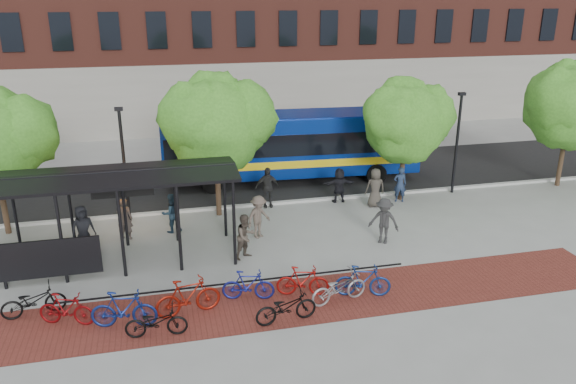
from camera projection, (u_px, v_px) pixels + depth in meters
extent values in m
plane|color=#9E9E99|center=(300.00, 237.00, 23.54)|extent=(160.00, 160.00, 0.00)
cube|color=black|center=(263.00, 179.00, 30.86)|extent=(160.00, 8.00, 0.01)
cube|color=#B7B7B2|center=(279.00, 203.00, 27.18)|extent=(160.00, 0.25, 0.12)
cube|color=maroon|center=(280.00, 303.00, 18.52)|extent=(24.00, 3.00, 0.01)
cube|color=black|center=(236.00, 294.00, 19.06)|extent=(12.00, 0.05, 0.95)
cylinder|color=black|center=(15.00, 216.00, 21.35)|extent=(0.12, 0.12, 3.30)
cylinder|color=black|center=(61.00, 240.00, 19.32)|extent=(0.12, 0.12, 3.30)
cylinder|color=black|center=(71.00, 211.00, 21.79)|extent=(0.12, 0.12, 3.30)
cylinder|color=black|center=(121.00, 234.00, 19.76)|extent=(0.12, 0.12, 3.30)
cylinder|color=black|center=(124.00, 207.00, 22.23)|extent=(0.12, 0.12, 3.30)
cylinder|color=black|center=(179.00, 229.00, 20.19)|extent=(0.12, 0.12, 3.30)
cylinder|color=black|center=(175.00, 203.00, 22.67)|extent=(0.12, 0.12, 3.30)
cylinder|color=black|center=(234.00, 224.00, 20.63)|extent=(0.12, 0.12, 3.30)
cylinder|color=black|center=(225.00, 199.00, 23.10)|extent=(0.12, 0.12, 3.30)
cube|color=black|center=(33.00, 260.00, 19.27)|extent=(4.50, 0.08, 1.40)
cube|color=black|center=(87.00, 182.00, 19.53)|extent=(10.60, 1.65, 0.29)
cube|color=black|center=(91.00, 170.00, 20.81)|extent=(10.60, 1.65, 0.29)
cube|color=black|center=(94.00, 175.00, 21.59)|extent=(9.00, 0.10, 0.40)
cube|color=black|center=(122.00, 189.00, 22.07)|extent=(2.40, 0.12, 0.70)
cube|color=#FF7200|center=(123.00, 188.00, 22.14)|extent=(2.20, 0.02, 0.55)
cylinder|color=#382619|center=(4.00, 207.00, 23.53)|extent=(0.24, 0.24, 2.38)
sphere|color=#3B7D21|center=(19.00, 133.00, 22.90)|extent=(3.20, 3.20, 3.20)
cylinder|color=#382619|center=(218.00, 189.00, 25.48)|extent=(0.24, 0.24, 2.52)
sphere|color=#3B7D21|center=(215.00, 125.00, 24.49)|extent=(4.20, 4.20, 4.20)
sphere|color=#3B7D21|center=(238.00, 117.00, 24.80)|extent=(3.36, 3.36, 3.36)
sphere|color=#3B7D21|center=(196.00, 119.00, 23.90)|extent=(3.15, 3.15, 3.15)
sphere|color=#3B7D21|center=(216.00, 105.00, 24.61)|extent=(2.94, 2.94, 2.94)
cylinder|color=#382619|center=(402.00, 177.00, 27.49)|extent=(0.24, 0.24, 2.27)
sphere|color=#3B7D21|center=(405.00, 124.00, 26.60)|extent=(3.80, 3.80, 3.80)
sphere|color=#3B7D21|center=(422.00, 116.00, 26.89)|extent=(3.04, 3.04, 3.04)
sphere|color=#3B7D21|center=(394.00, 118.00, 26.02)|extent=(2.85, 2.85, 2.85)
sphere|color=#3B7D21|center=(405.00, 106.00, 26.72)|extent=(2.66, 2.66, 2.66)
cylinder|color=#382619|center=(561.00, 163.00, 29.43)|extent=(0.24, 0.24, 2.45)
sphere|color=#3B7D21|center=(570.00, 107.00, 28.43)|extent=(4.40, 4.40, 4.40)
sphere|color=#3B7D21|center=(561.00, 101.00, 27.83)|extent=(3.30, 3.30, 3.30)
sphere|color=#3B7D21|center=(569.00, 90.00, 28.55)|extent=(3.08, 3.08, 3.08)
cylinder|color=black|center=(125.00, 167.00, 24.46)|extent=(0.14, 0.14, 5.00)
cube|color=black|center=(119.00, 109.00, 23.61)|extent=(0.35, 0.20, 0.15)
cylinder|color=black|center=(457.00, 145.00, 27.96)|extent=(0.14, 0.14, 5.00)
cube|color=black|center=(462.00, 94.00, 27.11)|extent=(0.35, 0.20, 0.15)
cube|color=navy|center=(291.00, 143.00, 30.04)|extent=(13.71, 3.79, 3.11)
cube|color=black|center=(291.00, 139.00, 29.96)|extent=(13.45, 3.82, 1.13)
cube|color=yellow|center=(291.00, 157.00, 30.30)|extent=(13.58, 3.84, 0.40)
cube|color=navy|center=(291.00, 116.00, 29.54)|extent=(13.42, 3.48, 0.20)
cylinder|color=black|center=(213.00, 183.00, 28.50)|extent=(1.10, 0.38, 1.08)
cylinder|color=black|center=(210.00, 166.00, 31.22)|extent=(1.10, 0.38, 1.08)
cylinder|color=black|center=(376.00, 174.00, 29.89)|extent=(1.10, 0.38, 1.08)
cylinder|color=black|center=(360.00, 159.00, 32.61)|extent=(1.10, 0.38, 1.08)
imported|color=black|center=(33.00, 301.00, 17.68)|extent=(2.03, 1.02, 1.02)
imported|color=maroon|center=(66.00, 309.00, 17.17)|extent=(1.84, 1.05, 1.07)
imported|color=navy|center=(124.00, 309.00, 17.02)|extent=(2.10, 0.93, 1.22)
imported|color=black|center=(156.00, 322.00, 16.60)|extent=(1.88, 0.78, 0.97)
imported|color=maroon|center=(188.00, 297.00, 17.68)|extent=(2.18, 0.96, 1.26)
imported|color=navy|center=(248.00, 285.00, 18.59)|extent=(1.82, 0.89, 1.05)
imported|color=black|center=(286.00, 307.00, 17.31)|extent=(2.05, 0.93, 1.04)
imported|color=#9E110E|center=(303.00, 281.00, 18.84)|extent=(1.86, 0.95, 1.07)
imported|color=gray|center=(339.00, 288.00, 18.43)|extent=(2.12, 1.12, 1.06)
imported|color=navy|center=(363.00, 281.00, 18.78)|extent=(1.96, 1.01, 1.13)
imported|color=black|center=(83.00, 229.00, 21.99)|extent=(1.09, 0.95, 1.89)
imported|color=#413834|center=(125.00, 219.00, 23.07)|extent=(0.75, 0.61, 1.80)
imported|color=#1C3143|center=(171.00, 213.00, 23.77)|extent=(1.00, 0.89, 1.72)
imported|color=brown|center=(259.00, 217.00, 23.22)|extent=(1.36, 1.21, 1.83)
imported|color=#252525|center=(267.00, 187.00, 26.55)|extent=(1.16, 0.50, 1.95)
imported|color=black|center=(339.00, 185.00, 27.22)|extent=(1.62, 0.63, 1.71)
imported|color=#3E3831|center=(375.00, 188.00, 26.60)|extent=(0.99, 0.70, 1.89)
imported|color=#21304D|center=(400.00, 184.00, 27.25)|extent=(0.71, 0.53, 1.76)
imported|color=#4B4238|center=(246.00, 237.00, 21.41)|extent=(1.09, 1.03, 1.78)
imported|color=#2B2B2B|center=(384.00, 221.00, 22.69)|extent=(1.42, 1.31, 1.92)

